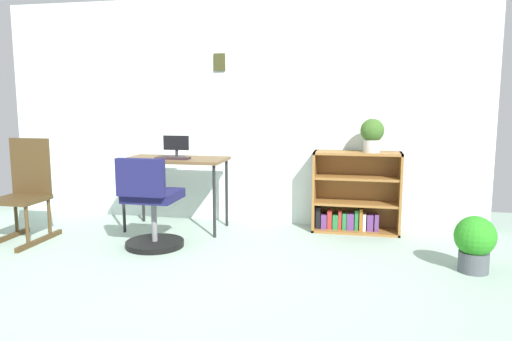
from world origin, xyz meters
name	(u,v)px	position (x,y,z in m)	size (l,w,h in m)	color
ground_plane	(156,296)	(0.00, 0.00, 0.00)	(6.24, 6.24, 0.00)	#90A999
wall_back	(234,112)	(0.00, 2.15, 1.18)	(5.20, 0.12, 2.37)	silver
desk	(176,164)	(-0.48, 1.65, 0.67)	(1.02, 0.52, 0.73)	brown
monitor	(176,147)	(-0.49, 1.70, 0.84)	(0.26, 0.17, 0.22)	#262628
keyboard	(173,158)	(-0.47, 1.56, 0.74)	(0.34, 0.13, 0.02)	black
office_chair	(151,209)	(-0.46, 0.98, 0.36)	(0.52, 0.55, 0.83)	black
rocking_chair	(25,190)	(-1.72, 1.01, 0.48)	(0.42, 0.64, 0.95)	#443219
bookshelf_low	(355,196)	(1.29, 1.96, 0.35)	(0.85, 0.30, 0.80)	olive
potted_plant_on_shelf	(372,134)	(1.44, 1.90, 0.99)	(0.23, 0.23, 0.33)	#B7B2A8
potted_plant_floor	(475,242)	(2.20, 0.93, 0.24)	(0.31, 0.31, 0.44)	#474C51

